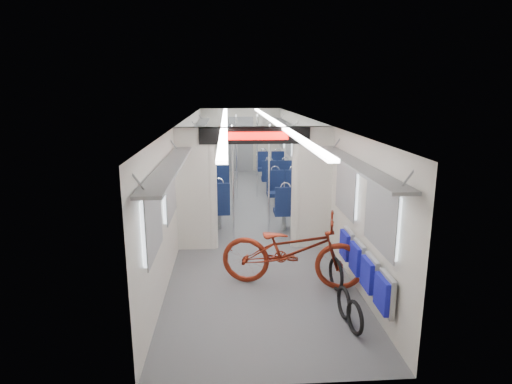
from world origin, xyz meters
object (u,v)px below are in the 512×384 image
stanchion_near_right (269,181)px  seat_bay_near_left (210,193)px  bicycle (292,250)px  seat_bay_near_right (290,196)px  bike_hoop_a (355,319)px  seat_bay_far_right (274,169)px  bike_hoop_b (344,304)px  stanchion_far_right (257,157)px  bike_hoop_c (336,276)px  stanchion_near_left (233,183)px  seat_bay_far_left (214,167)px  flip_bench (363,266)px  stanchion_far_left (237,158)px

stanchion_near_right → seat_bay_near_left: bearing=131.4°
bicycle → seat_bay_near_right: (0.47, 3.51, -0.03)m
bike_hoop_a → seat_bay_far_right: bearing=90.7°
bike_hoop_a → seat_bay_near_left: bearing=110.8°
seat_bay_near_left → seat_bay_near_right: (1.87, -0.30, -0.03)m
bike_hoop_b → stanchion_far_right: stanchion_far_right is taller
bike_hoop_c → stanchion_near_left: 2.98m
bike_hoop_b → seat_bay_far_left: bearing=102.8°
bike_hoop_c → stanchion_far_right: stanchion_far_right is taller
seat_bay_near_left → seat_bay_near_right: seat_bay_near_left is taller
stanchion_far_right → flip_bench: bearing=-80.6°
seat_bay_near_right → bike_hoop_c: bearing=-87.3°
bicycle → bike_hoop_b: bearing=-138.4°
seat_bay_near_left → seat_bay_far_left: seat_bay_near_left is taller
flip_bench → bicycle: bearing=142.5°
bike_hoop_b → stanchion_far_left: bearing=100.9°
bike_hoop_a → bike_hoop_b: bike_hoop_b is taller
seat_bay_near_left → bike_hoop_c: bearing=-63.0°
bike_hoop_b → seat_bay_far_right: size_ratio=0.22×
seat_bay_far_right → stanchion_far_right: 1.64m
seat_bay_far_left → seat_bay_far_right: seat_bay_far_right is taller
seat_bay_near_left → stanchion_near_left: stanchion_near_left is taller
flip_bench → seat_bay_near_left: (-2.29, 4.49, -0.01)m
flip_bench → seat_bay_near_left: seat_bay_near_left is taller
seat_bay_far_left → seat_bay_far_right: bearing=-15.5°
bike_hoop_c → stanchion_near_right: bearing=106.7°
flip_bench → seat_bay_near_left: 5.04m
flip_bench → seat_bay_far_left: seat_bay_far_left is taller
seat_bay_near_left → flip_bench: bearing=-63.0°
bike_hoop_a → seat_bay_near_right: bearing=91.3°
flip_bench → bike_hoop_c: (-0.25, 0.47, -0.35)m
bike_hoop_b → seat_bay_near_right: seat_bay_near_right is taller
seat_bay_far_right → stanchion_far_right: (-0.62, -1.39, 0.62)m
stanchion_near_right → stanchion_far_right: (-0.02, 3.24, 0.00)m
bike_hoop_b → bicycle: bearing=118.0°
seat_bay_far_left → stanchion_near_right: 5.33m
seat_bay_far_left → seat_bay_near_right: bearing=-64.9°
bicycle → stanchion_near_right: size_ratio=0.95×
seat_bay_far_left → stanchion_near_right: bearing=-76.1°
bike_hoop_a → seat_bay_far_left: size_ratio=0.23×
bike_hoop_a → seat_bay_near_right: (-0.11, 4.91, 0.34)m
stanchion_near_right → bicycle: bearing=-86.8°
bike_hoop_a → bike_hoop_c: (0.06, 1.20, 0.04)m
seat_bay_far_right → stanchion_near_left: 5.01m
bike_hoop_a → stanchion_far_left: stanchion_far_left is taller
stanchion_near_right → stanchion_far_left: size_ratio=1.00×
bike_hoop_a → stanchion_near_left: size_ratio=0.19×
seat_bay_far_left → bike_hoop_b: bearing=-77.2°
bike_hoop_a → stanchion_near_right: (-0.71, 3.77, 0.96)m
seat_bay_far_left → seat_bay_near_left: bearing=-90.0°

